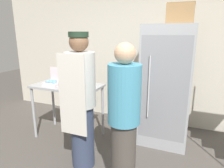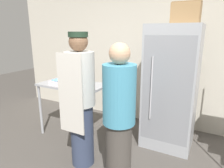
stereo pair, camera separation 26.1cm
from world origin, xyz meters
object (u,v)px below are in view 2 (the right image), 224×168
binder_stack (82,86)px  person_customer (119,119)px  refrigerator (171,88)px  blender_pitcher (76,75)px  person_baker (81,100)px  donut_box (59,81)px  cardboard_storage_box (186,13)px

binder_stack → person_customer: 1.09m
refrigerator → blender_pitcher: (-1.54, -0.33, 0.11)m
person_baker → person_customer: (0.63, -0.15, -0.07)m
donut_box → binder_stack: (0.54, -0.09, 0.00)m
cardboard_storage_box → person_customer: cardboard_storage_box is taller
binder_stack → cardboard_storage_box: (1.33, 0.65, 1.05)m
binder_stack → cardboard_storage_box: 1.82m
blender_pitcher → person_baker: 0.96m
donut_box → person_customer: size_ratio=0.17×
blender_pitcher → cardboard_storage_box: (1.66, 0.35, 0.98)m
refrigerator → donut_box: 1.83m
refrigerator → person_baker: (-0.92, -1.06, -0.02)m
person_baker → person_customer: bearing=-13.8°
refrigerator → blender_pitcher: bearing=-167.7°
donut_box → blender_pitcher: bearing=43.9°
cardboard_storage_box → donut_box: bearing=-163.6°
refrigerator → cardboard_storage_box: bearing=6.1°
donut_box → binder_stack: bearing=-9.8°
binder_stack → blender_pitcher: bearing=137.8°
donut_box → binder_stack: donut_box is taller
binder_stack → refrigerator: bearing=27.6°
blender_pitcher → cardboard_storage_box: cardboard_storage_box is taller
person_baker → person_customer: 0.65m
refrigerator → blender_pitcher: 1.58m
person_baker → person_customer: person_baker is taller
blender_pitcher → person_customer: size_ratio=0.17×
person_customer → binder_stack: bearing=147.7°
cardboard_storage_box → person_customer: 1.74m
cardboard_storage_box → person_customer: bearing=-108.7°
donut_box → person_baker: bearing=-32.0°
refrigerator → person_baker: size_ratio=1.06×
refrigerator → binder_stack: 1.36m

